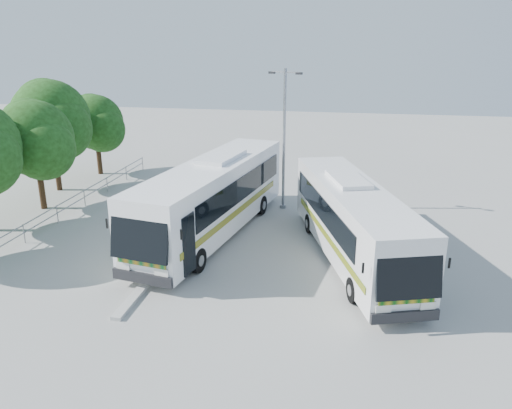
% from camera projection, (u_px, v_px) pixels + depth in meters
% --- Properties ---
extents(ground, '(100.00, 100.00, 0.00)m').
position_uv_depth(ground, '(218.00, 258.00, 23.30)').
color(ground, gray).
rests_on(ground, ground).
extents(kerb_divider, '(0.40, 16.00, 0.15)m').
position_uv_depth(kerb_divider, '(185.00, 237.00, 25.54)').
color(kerb_divider, '#B2B2AD').
rests_on(kerb_divider, ground).
extents(railing, '(0.06, 22.00, 1.00)m').
position_uv_depth(railing, '(66.00, 204.00, 28.53)').
color(railing, gray).
rests_on(railing, ground).
extents(tree_far_c, '(4.97, 4.69, 6.49)m').
position_uv_depth(tree_far_c, '(36.00, 139.00, 28.81)').
color(tree_far_c, '#382314').
rests_on(tree_far_c, ground).
extents(tree_far_d, '(5.62, 5.30, 7.33)m').
position_uv_depth(tree_far_d, '(52.00, 119.00, 32.29)').
color(tree_far_d, '#382314').
rests_on(tree_far_d, ground).
extents(tree_far_e, '(4.54, 4.28, 5.92)m').
position_uv_depth(tree_far_e, '(96.00, 123.00, 36.66)').
color(tree_far_e, '#382314').
rests_on(tree_far_e, ground).
extents(coach_main, '(5.07, 13.92, 3.79)m').
position_uv_depth(coach_main, '(213.00, 196.00, 25.53)').
color(coach_main, white).
rests_on(coach_main, ground).
extents(coach_adjacent, '(6.14, 12.56, 3.44)m').
position_uv_depth(coach_adjacent, '(353.00, 221.00, 22.67)').
color(coach_adjacent, silver).
rests_on(coach_adjacent, ground).
extents(lamppost, '(1.97, 0.72, 8.19)m').
position_uv_depth(lamppost, '(284.00, 134.00, 28.81)').
color(lamppost, gray).
rests_on(lamppost, ground).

